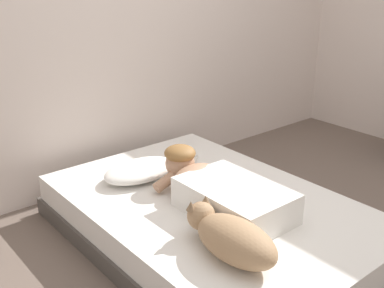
% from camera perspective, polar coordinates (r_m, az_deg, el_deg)
% --- Properties ---
extents(ground_plane, '(12.86, 12.86, 0.00)m').
position_cam_1_polar(ground_plane, '(3.05, 10.81, -11.70)').
color(ground_plane, '#66564C').
extents(back_wall, '(4.43, 0.12, 2.50)m').
position_cam_1_polar(back_wall, '(3.73, -6.49, 15.05)').
color(back_wall, silver).
rests_on(back_wall, ground).
extents(bed, '(1.38, 2.07, 0.28)m').
position_cam_1_polar(bed, '(2.96, 2.35, -9.26)').
color(bed, '#4C4742').
rests_on(bed, ground).
extents(pillow, '(0.52, 0.32, 0.11)m').
position_cam_1_polar(pillow, '(3.17, -6.23, -3.16)').
color(pillow, white).
rests_on(pillow, bed).
extents(person_lying, '(0.43, 0.92, 0.27)m').
position_cam_1_polar(person_lying, '(2.79, 3.17, -5.44)').
color(person_lying, white).
rests_on(person_lying, bed).
extents(dog, '(0.26, 0.57, 0.21)m').
position_cam_1_polar(dog, '(2.35, 4.74, -11.10)').
color(dog, '#9E7A56').
rests_on(dog, bed).
extents(coffee_cup, '(0.12, 0.09, 0.07)m').
position_cam_1_polar(coffee_cup, '(3.37, -0.23, -1.86)').
color(coffee_cup, white).
rests_on(coffee_cup, bed).
extents(cell_phone, '(0.07, 0.14, 0.01)m').
position_cam_1_polar(cell_phone, '(2.76, 10.03, -8.44)').
color(cell_phone, black).
rests_on(cell_phone, bed).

